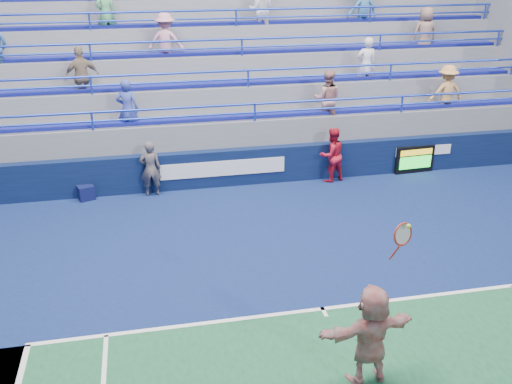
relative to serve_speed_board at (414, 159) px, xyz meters
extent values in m
plane|color=#333538|center=(-4.93, -6.33, -0.44)|extent=(120.00, 120.00, 0.00)
cube|color=#111A55|center=(-4.93, -4.13, -0.43)|extent=(18.00, 8.40, 0.02)
cube|color=white|center=(-4.93, -6.33, -0.41)|extent=(11.00, 0.10, 0.01)
cube|color=white|center=(-4.93, -6.43, -0.41)|extent=(0.08, 0.30, 0.01)
cube|color=#091633|center=(-4.93, 0.17, 0.11)|extent=(18.00, 0.30, 1.10)
cube|color=white|center=(-5.93, 0.01, 0.16)|extent=(3.60, 0.02, 0.45)
cube|color=white|center=(0.27, 0.01, 0.26)|extent=(1.80, 0.02, 0.30)
cube|color=slate|center=(-4.93, 3.12, 0.11)|extent=(18.00, 5.60, 1.10)
cube|color=slate|center=(-4.93, 3.12, 0.49)|extent=(18.00, 5.60, 1.85)
cube|color=#151C96|center=(-4.93, 0.77, 1.46)|extent=(17.40, 0.45, 0.10)
cylinder|color=#213DB6|center=(-4.93, 0.37, 1.91)|extent=(18.00, 0.07, 0.07)
cube|color=slate|center=(-4.93, 3.62, 0.86)|extent=(18.00, 4.60, 2.60)
cube|color=#151C96|center=(-4.93, 1.77, 2.21)|extent=(17.40, 0.45, 0.10)
cylinder|color=#213DB6|center=(-4.93, 1.37, 2.66)|extent=(18.00, 0.07, 0.07)
cube|color=slate|center=(-4.93, 4.12, 1.24)|extent=(18.00, 3.60, 3.35)
cube|color=#151C96|center=(-4.93, 2.77, 2.96)|extent=(17.40, 0.45, 0.10)
cylinder|color=#213DB6|center=(-4.93, 2.37, 3.41)|extent=(18.00, 0.07, 0.07)
cube|color=slate|center=(-4.93, 4.62, 1.61)|extent=(18.00, 2.60, 4.10)
cube|color=#151C96|center=(-4.93, 3.77, 3.71)|extent=(17.40, 0.45, 0.10)
cylinder|color=#213DB6|center=(-4.93, 3.37, 4.16)|extent=(18.00, 0.07, 0.07)
cube|color=slate|center=(-4.93, 5.12, 1.99)|extent=(18.00, 1.60, 4.85)
imported|color=tan|center=(-2.66, 0.77, 1.84)|extent=(0.98, 0.85, 1.70)
imported|color=#88745B|center=(-9.69, 1.77, 2.59)|extent=(1.08, 0.70, 1.70)
imported|color=#35449F|center=(-8.47, 0.77, 1.84)|extent=(0.70, 0.55, 1.70)
imported|color=teal|center=(-0.55, 3.77, 4.09)|extent=(1.19, 0.81, 1.70)
imported|color=#8B6C5C|center=(1.30, 2.77, 3.34)|extent=(0.83, 0.55, 1.70)
imported|color=white|center=(-4.04, 3.77, 4.09)|extent=(0.96, 0.83, 1.70)
imported|color=tan|center=(1.21, 0.77, 1.84)|extent=(1.10, 0.64, 1.70)
imported|color=silver|center=(-1.09, 1.77, 2.59)|extent=(0.65, 0.45, 1.70)
imported|color=#479D5C|center=(-8.94, 3.77, 4.09)|extent=(0.72, 0.58, 1.70)
imported|color=pink|center=(-7.21, 2.77, 3.34)|extent=(1.21, 0.85, 1.70)
cube|color=black|center=(0.00, 0.01, 0.00)|extent=(1.26, 0.21, 0.86)
cube|color=gold|center=(0.00, -0.07, 0.26)|extent=(1.06, 0.02, 0.17)
cube|color=#19E533|center=(0.00, -0.07, -0.07)|extent=(1.06, 0.02, 0.39)
cube|color=#0C113C|center=(-9.79, -0.05, -0.22)|extent=(0.53, 0.53, 0.42)
cube|color=#0C113C|center=(-9.79, 0.14, 0.15)|extent=(0.41, 0.18, 0.33)
imported|color=silver|center=(-4.81, -8.32, 0.45)|extent=(1.69, 0.71, 1.77)
torus|color=#A92614|center=(-4.46, -8.32, 2.21)|extent=(0.37, 0.21, 0.36)
cylinder|color=#A92614|center=(-4.56, -8.32, 1.92)|extent=(0.08, 0.20, 0.32)
sphere|color=#C7E635|center=(-4.41, -8.37, 2.37)|extent=(0.07, 0.07, 0.07)
imported|color=#151D3A|center=(-7.99, -0.13, 0.36)|extent=(0.59, 0.40, 1.60)
imported|color=red|center=(-2.72, -0.11, 0.39)|extent=(0.93, 0.81, 1.64)
camera|label=1|loc=(-8.03, -15.12, 6.14)|focal=40.00mm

